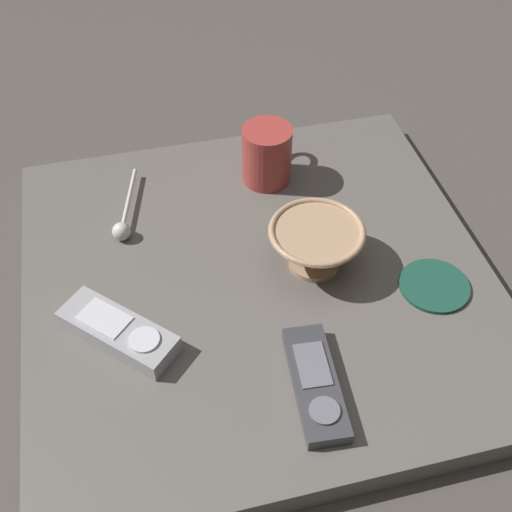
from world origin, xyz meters
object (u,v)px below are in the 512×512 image
(cereal_bowl, at_px, (315,243))
(coffee_mug, at_px, (267,154))
(drink_coaster, at_px, (434,286))
(tv_remote_far, at_px, (316,383))
(teaspoon, at_px, (123,224))
(tv_remote_near, at_px, (118,331))

(cereal_bowl, relative_size, coffee_mug, 1.27)
(coffee_mug, height_order, drink_coaster, coffee_mug)
(tv_remote_far, xyz_separation_m, drink_coaster, (0.20, 0.11, -0.01))
(teaspoon, height_order, drink_coaster, teaspoon)
(tv_remote_near, distance_m, drink_coaster, 0.41)
(cereal_bowl, height_order, teaspoon, cereal_bowl)
(coffee_mug, bearing_deg, teaspoon, -163.70)
(cereal_bowl, relative_size, tv_remote_near, 0.87)
(tv_remote_near, bearing_deg, tv_remote_far, -30.29)
(coffee_mug, height_order, tv_remote_far, coffee_mug)
(coffee_mug, relative_size, tv_remote_far, 0.65)
(tv_remote_near, bearing_deg, teaspoon, 82.69)
(cereal_bowl, bearing_deg, teaspoon, 153.68)
(tv_remote_far, bearing_deg, teaspoon, 121.33)
(coffee_mug, relative_size, tv_remote_near, 0.69)
(teaspoon, distance_m, tv_remote_far, 0.36)
(cereal_bowl, xyz_separation_m, tv_remote_far, (-0.06, -0.19, -0.03))
(cereal_bowl, relative_size, drink_coaster, 1.37)
(teaspoon, bearing_deg, tv_remote_near, -97.31)
(coffee_mug, distance_m, drink_coaster, 0.31)
(coffee_mug, bearing_deg, cereal_bowl, -84.62)
(tv_remote_far, relative_size, drink_coaster, 1.66)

